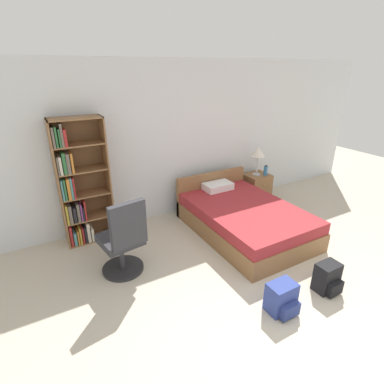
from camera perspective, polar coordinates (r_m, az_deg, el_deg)
name	(u,v)px	position (r m, az deg, el deg)	size (l,w,h in m)	color
ground_plane	(311,342)	(3.46, 21.72, -24.96)	(14.00, 14.00, 0.00)	#BCB29E
wall_back	(166,142)	(5.08, -4.89, 9.43)	(9.00, 0.06, 2.60)	silver
bookshelf	(78,188)	(4.59, -20.88, 0.69)	(0.70, 0.33, 1.85)	brown
bed	(242,217)	(4.87, 9.57, -4.75)	(1.39, 2.06, 0.72)	brown
office_chair	(123,241)	(3.83, -12.92, -9.15)	(0.55, 0.62, 1.07)	#232326
nightstand	(256,187)	(6.06, 12.10, 0.95)	(0.47, 0.45, 0.52)	brown
table_lamp	(258,153)	(5.83, 12.50, 7.32)	(0.25, 0.25, 0.55)	#B2B2B7
water_bottle	(266,171)	(5.94, 13.84, 3.99)	(0.07, 0.07, 0.20)	teal
backpack_black	(328,278)	(4.00, 24.42, -14.71)	(0.28, 0.26, 0.36)	black
backpack_blue	(282,298)	(3.56, 16.74, -18.83)	(0.31, 0.28, 0.34)	navy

